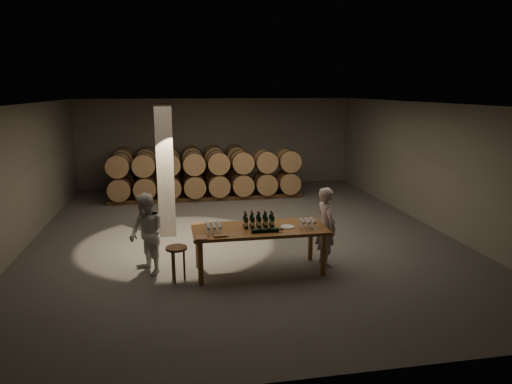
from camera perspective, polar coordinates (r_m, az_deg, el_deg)
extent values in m
plane|color=#585552|center=(11.52, -1.90, -5.13)|extent=(12.00, 12.00, 0.00)
plane|color=#605E59|center=(10.97, -2.03, 10.99)|extent=(12.00, 12.00, 0.00)
plane|color=slate|center=(17.03, -4.93, 6.20)|extent=(10.00, 0.00, 10.00)
plane|color=slate|center=(5.46, 7.37, -8.19)|extent=(10.00, 0.00, 10.00)
plane|color=slate|center=(11.54, -27.37, 1.65)|extent=(0.00, 12.00, 12.00)
plane|color=slate|center=(12.84, 20.74, 3.25)|extent=(0.00, 12.00, 12.00)
cube|color=slate|center=(11.22, -11.26, 2.57)|extent=(0.40, 0.40, 3.20)
cylinder|color=brown|center=(8.52, -6.94, -8.81)|extent=(0.10, 0.10, 0.84)
cylinder|color=brown|center=(8.95, 8.46, -7.78)|extent=(0.10, 0.10, 0.84)
cylinder|color=brown|center=(9.33, -7.27, -6.89)|extent=(0.10, 0.10, 0.84)
cylinder|color=brown|center=(9.72, 6.84, -6.05)|extent=(0.10, 0.10, 0.84)
cube|color=brown|center=(8.91, 0.43, -4.68)|extent=(2.60, 1.10, 0.06)
cube|color=brown|center=(16.13, -9.23, 0.15)|extent=(4.70, 0.10, 0.12)
cube|color=brown|center=(16.72, -9.28, 0.60)|extent=(4.70, 0.10, 0.12)
cylinder|color=#AD7E4E|center=(16.43, -16.12, 1.50)|extent=(0.70, 0.95, 0.70)
cylinder|color=black|center=(16.17, -16.20, 1.33)|extent=(0.73, 0.04, 0.73)
cylinder|color=black|center=(16.68, -16.03, 1.68)|extent=(0.73, 0.04, 0.73)
cylinder|color=#AD7E4E|center=(16.37, -13.40, 1.62)|extent=(0.70, 0.95, 0.70)
cylinder|color=black|center=(16.11, -13.45, 1.44)|extent=(0.73, 0.04, 0.73)
cylinder|color=black|center=(16.62, -13.36, 1.79)|extent=(0.73, 0.04, 0.73)
cylinder|color=#AD7E4E|center=(16.34, -10.67, 1.73)|extent=(0.70, 0.95, 0.70)
cylinder|color=black|center=(16.08, -10.67, 1.55)|extent=(0.73, 0.04, 0.73)
cylinder|color=black|center=(16.59, -10.67, 1.90)|extent=(0.73, 0.04, 0.73)
cylinder|color=#AD7E4E|center=(16.35, -7.94, 1.84)|extent=(0.70, 0.95, 0.70)
cylinder|color=black|center=(16.10, -7.90, 1.66)|extent=(0.73, 0.04, 0.73)
cylinder|color=black|center=(16.61, -7.98, 2.00)|extent=(0.73, 0.04, 0.73)
cylinder|color=#AD7E4E|center=(16.40, -5.21, 1.94)|extent=(0.70, 0.95, 0.70)
cylinder|color=black|center=(16.14, -5.13, 1.77)|extent=(0.73, 0.04, 0.73)
cylinder|color=black|center=(16.65, -5.30, 2.10)|extent=(0.73, 0.04, 0.73)
cylinder|color=#AD7E4E|center=(16.48, -2.51, 2.04)|extent=(0.70, 0.95, 0.70)
cylinder|color=black|center=(16.23, -2.39, 1.87)|extent=(0.73, 0.04, 0.73)
cylinder|color=black|center=(16.74, -2.63, 2.20)|extent=(0.73, 0.04, 0.73)
cylinder|color=#AD7E4E|center=(16.31, -16.28, 4.05)|extent=(0.70, 0.95, 0.70)
cylinder|color=black|center=(16.05, -16.37, 3.92)|extent=(0.73, 0.04, 0.73)
cylinder|color=black|center=(16.56, -16.19, 4.19)|extent=(0.73, 0.04, 0.73)
cylinder|color=#AD7E4E|center=(16.24, -13.54, 4.18)|extent=(0.70, 0.95, 0.70)
cylinder|color=black|center=(15.99, -13.58, 4.04)|extent=(0.73, 0.04, 0.73)
cylinder|color=black|center=(16.50, -13.49, 4.31)|extent=(0.73, 0.04, 0.73)
cylinder|color=#AD7E4E|center=(16.22, -10.78, 4.30)|extent=(0.70, 0.95, 0.70)
cylinder|color=black|center=(15.96, -10.78, 4.16)|extent=(0.73, 0.04, 0.73)
cylinder|color=black|center=(16.47, -10.78, 4.43)|extent=(0.73, 0.04, 0.73)
cylinder|color=#AD7E4E|center=(16.23, -8.02, 4.40)|extent=(0.70, 0.95, 0.70)
cylinder|color=black|center=(15.97, -7.98, 4.27)|extent=(0.73, 0.04, 0.73)
cylinder|color=black|center=(16.48, -8.06, 4.53)|extent=(0.73, 0.04, 0.73)
cylinder|color=#AD7E4E|center=(16.28, -5.27, 4.50)|extent=(0.70, 0.95, 0.70)
cylinder|color=black|center=(16.02, -5.18, 4.37)|extent=(0.73, 0.04, 0.73)
cylinder|color=black|center=(16.53, -5.35, 4.62)|extent=(0.73, 0.04, 0.73)
cylinder|color=#AD7E4E|center=(16.36, -2.54, 4.58)|extent=(0.70, 0.95, 0.70)
cylinder|color=black|center=(16.11, -2.41, 4.45)|extent=(0.73, 0.04, 0.73)
cylinder|color=black|center=(16.62, -2.66, 4.71)|extent=(0.73, 0.04, 0.73)
cube|color=brown|center=(14.80, -6.09, -0.89)|extent=(6.26, 0.10, 0.12)
cube|color=brown|center=(15.38, -6.26, -0.37)|extent=(6.26, 0.10, 0.12)
cylinder|color=#AD7E4E|center=(15.06, -16.62, 0.48)|extent=(0.70, 0.95, 0.70)
cylinder|color=black|center=(14.81, -16.72, 0.27)|extent=(0.73, 0.04, 0.73)
cylinder|color=black|center=(15.32, -16.52, 0.68)|extent=(0.73, 0.04, 0.73)
cylinder|color=#AD7E4E|center=(14.99, -13.66, 0.60)|extent=(0.70, 0.95, 0.70)
cylinder|color=black|center=(14.74, -13.71, 0.39)|extent=(0.73, 0.04, 0.73)
cylinder|color=black|center=(15.25, -13.61, 0.80)|extent=(0.73, 0.04, 0.73)
cylinder|color=#AD7E4E|center=(14.97, -10.68, 0.72)|extent=(0.70, 0.95, 0.70)
cylinder|color=black|center=(14.71, -10.68, 0.51)|extent=(0.73, 0.04, 0.73)
cylinder|color=black|center=(15.22, -10.68, 0.92)|extent=(0.73, 0.04, 0.73)
cylinder|color=#AD7E4E|center=(14.98, -7.70, 0.84)|extent=(0.70, 0.95, 0.70)
cylinder|color=black|center=(14.72, -7.65, 0.63)|extent=(0.73, 0.04, 0.73)
cylinder|color=black|center=(15.23, -7.75, 1.04)|extent=(0.73, 0.04, 0.73)
cylinder|color=#AD7E4E|center=(15.03, -4.73, 0.95)|extent=(0.70, 0.95, 0.70)
cylinder|color=black|center=(14.78, -4.63, 0.75)|extent=(0.73, 0.04, 0.73)
cylinder|color=black|center=(15.29, -4.82, 1.15)|extent=(0.73, 0.04, 0.73)
cylinder|color=#AD7E4E|center=(15.12, -1.79, 1.06)|extent=(0.70, 0.95, 0.70)
cylinder|color=black|center=(14.87, -1.64, 0.86)|extent=(0.73, 0.04, 0.73)
cylinder|color=black|center=(15.38, -1.93, 1.26)|extent=(0.73, 0.04, 0.73)
cylinder|color=#AD7E4E|center=(15.26, 1.11, 1.17)|extent=(0.70, 0.95, 0.70)
cylinder|color=black|center=(15.01, 1.31, 0.97)|extent=(0.73, 0.04, 0.73)
cylinder|color=black|center=(15.51, 0.92, 1.36)|extent=(0.73, 0.04, 0.73)
cylinder|color=#AD7E4E|center=(15.43, 3.95, 1.27)|extent=(0.70, 0.95, 0.70)
cylinder|color=black|center=(15.18, 4.19, 1.08)|extent=(0.73, 0.04, 0.73)
cylinder|color=black|center=(15.67, 3.72, 1.46)|extent=(0.73, 0.04, 0.73)
cylinder|color=#AD7E4E|center=(14.93, -16.80, 3.25)|extent=(0.70, 0.95, 0.70)
cylinder|color=black|center=(14.68, -16.91, 3.09)|extent=(0.73, 0.04, 0.73)
cylinder|color=black|center=(15.19, -16.70, 3.41)|extent=(0.73, 0.04, 0.73)
cylinder|color=#AD7E4E|center=(14.86, -13.81, 3.39)|extent=(0.70, 0.95, 0.70)
cylinder|color=black|center=(14.60, -13.87, 3.23)|extent=(0.73, 0.04, 0.73)
cylinder|color=black|center=(15.12, -13.75, 3.55)|extent=(0.73, 0.04, 0.73)
cylinder|color=#AD7E4E|center=(14.83, -10.80, 3.51)|extent=(0.70, 0.95, 0.70)
cylinder|color=black|center=(14.58, -10.80, 3.35)|extent=(0.73, 0.04, 0.73)
cylinder|color=black|center=(15.09, -10.79, 3.67)|extent=(0.73, 0.04, 0.73)
cylinder|color=#AD7E4E|center=(14.84, -7.78, 3.63)|extent=(0.70, 0.95, 0.70)
cylinder|color=black|center=(14.59, -7.73, 3.47)|extent=(0.73, 0.04, 0.73)
cylinder|color=black|center=(15.10, -7.83, 3.79)|extent=(0.73, 0.04, 0.73)
cylinder|color=#AD7E4E|center=(14.90, -4.78, 3.74)|extent=(0.70, 0.95, 0.70)
cylinder|color=black|center=(14.64, -4.68, 3.58)|extent=(0.73, 0.04, 0.73)
cylinder|color=black|center=(15.15, -4.88, 3.89)|extent=(0.73, 0.04, 0.73)
cylinder|color=#AD7E4E|center=(14.99, -1.81, 3.83)|extent=(0.70, 0.95, 0.70)
cylinder|color=black|center=(14.74, -1.65, 3.68)|extent=(0.73, 0.04, 0.73)
cylinder|color=black|center=(15.25, -1.95, 3.98)|extent=(0.73, 0.04, 0.73)
cylinder|color=#AD7E4E|center=(15.13, 1.12, 3.92)|extent=(0.70, 0.95, 0.70)
cylinder|color=black|center=(14.87, 1.32, 3.76)|extent=(0.73, 0.04, 0.73)
cylinder|color=black|center=(15.38, 0.93, 4.06)|extent=(0.73, 0.04, 0.73)
cylinder|color=#AD7E4E|center=(15.30, 4.00, 3.99)|extent=(0.70, 0.95, 0.70)
cylinder|color=black|center=(15.05, 4.24, 3.84)|extent=(0.73, 0.04, 0.73)
cylinder|color=black|center=(15.55, 3.76, 4.13)|extent=(0.73, 0.04, 0.73)
cylinder|color=black|center=(8.80, -1.24, -3.96)|extent=(0.08, 0.08, 0.22)
cylinder|color=silver|center=(8.80, -1.24, -4.02)|extent=(0.08, 0.08, 0.07)
cylinder|color=black|center=(8.76, -1.24, -3.00)|extent=(0.03, 0.03, 0.09)
cylinder|color=gold|center=(8.74, -1.25, -2.69)|extent=(0.03, 0.03, 0.02)
cylinder|color=black|center=(8.94, -1.39, -3.68)|extent=(0.08, 0.08, 0.22)
cylinder|color=silver|center=(8.94, -1.39, -3.74)|extent=(0.08, 0.08, 0.07)
cylinder|color=black|center=(8.90, -1.40, -2.74)|extent=(0.03, 0.03, 0.09)
cylinder|color=maroon|center=(8.89, -1.40, -2.43)|extent=(0.03, 0.03, 0.02)
cylinder|color=black|center=(8.82, -0.40, -3.91)|extent=(0.08, 0.08, 0.22)
cylinder|color=silver|center=(8.82, -0.40, -3.97)|extent=(0.08, 0.08, 0.07)
cylinder|color=black|center=(8.78, -0.40, -2.96)|extent=(0.03, 0.03, 0.09)
cylinder|color=maroon|center=(8.76, -0.41, -2.65)|extent=(0.03, 0.03, 0.02)
cylinder|color=black|center=(8.96, -0.57, -3.64)|extent=(0.08, 0.08, 0.22)
cylinder|color=silver|center=(8.96, -0.57, -3.70)|extent=(0.08, 0.08, 0.07)
cylinder|color=black|center=(8.92, -0.57, -2.70)|extent=(0.03, 0.03, 0.09)
cylinder|color=gold|center=(8.91, -0.57, -2.39)|extent=(0.03, 0.03, 0.02)
cylinder|color=black|center=(8.84, 0.43, -3.87)|extent=(0.08, 0.08, 0.22)
cylinder|color=silver|center=(8.84, 0.43, -3.93)|extent=(0.08, 0.08, 0.07)
cylinder|color=black|center=(8.80, 0.43, -2.91)|extent=(0.03, 0.03, 0.09)
cylinder|color=gold|center=(8.79, 0.43, -2.60)|extent=(0.03, 0.03, 0.02)
cylinder|color=black|center=(8.98, 0.25, -3.60)|extent=(0.08, 0.08, 0.22)
cylinder|color=silver|center=(8.99, 0.25, -3.66)|extent=(0.08, 0.08, 0.07)
cylinder|color=black|center=(8.94, 0.25, -2.66)|extent=(0.03, 0.03, 0.09)
cylinder|color=maroon|center=(8.93, 0.25, -2.35)|extent=(0.03, 0.03, 0.02)
cylinder|color=black|center=(8.87, 1.26, -3.83)|extent=(0.08, 0.08, 0.22)
cylinder|color=silver|center=(8.87, 1.26, -3.89)|extent=(0.08, 0.08, 0.07)
cylinder|color=black|center=(8.82, 1.26, -2.87)|extent=(0.03, 0.03, 0.09)
cylinder|color=maroon|center=(8.81, 1.26, -2.56)|extent=(0.03, 0.03, 0.02)
cylinder|color=black|center=(9.01, 1.06, -3.56)|extent=(0.08, 0.08, 0.22)
cylinder|color=silver|center=(9.01, 1.06, -3.62)|extent=(0.08, 0.08, 0.07)
cylinder|color=black|center=(8.97, 1.07, -2.62)|extent=(0.03, 0.03, 0.09)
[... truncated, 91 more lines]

